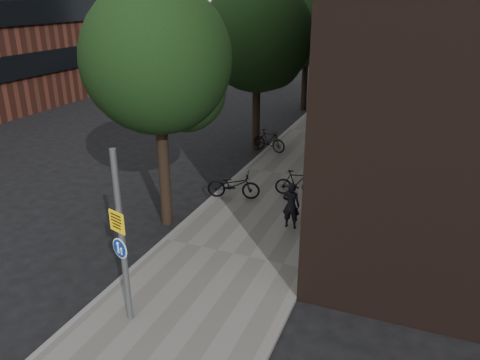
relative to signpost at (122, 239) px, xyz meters
The scene contains 15 objects.
ground 2.35m from the signpost, 13.25° to the left, with size 120.00×120.00×0.00m, color black.
sidewalk 10.47m from the signpost, 83.88° to the left, with size 4.50×60.00×0.12m, color slate.
curb_edge 10.48m from the signpost, 96.47° to the left, with size 0.15×60.00×0.13m, color slate.
street_tree_near 5.90m from the signpost, 109.19° to the left, with size 4.40×4.40×7.50m.
street_tree_mid 13.76m from the signpost, 97.20° to the left, with size 5.00×5.00×7.80m.
street_tree_far 22.59m from the signpost, 94.31° to the left, with size 5.00×5.00×7.80m.
signpost is the anchor object (origin of this frame).
pedestrian 6.24m from the signpost, 69.29° to the left, with size 0.55×0.36×1.52m, color black.
parked_bike_facade_near 10.70m from the signpost, 74.87° to the left, with size 0.56×1.62×0.85m, color black.
parked_bike_facade_far 8.60m from the signpost, 78.79° to the left, with size 0.45×1.59×0.96m, color black.
parked_bike_curb_near 7.34m from the signpost, 93.24° to the left, with size 0.67×1.91×1.01m, color black.
parked_bike_curb_far 12.90m from the signpost, 94.28° to the left, with size 0.49×1.74×1.04m, color black.
parked_car_near 18.46m from the signpost, 116.80° to the left, with size 1.39×3.46×1.18m, color black.
parked_car_mid 24.21m from the signpost, 112.08° to the left, with size 1.21×3.48×1.15m, color maroon.
parked_car_far 30.51m from the signpost, 103.29° to the left, with size 1.85×4.55×1.32m, color black.
Camera 1 is at (4.79, -7.43, 7.07)m, focal length 35.00 mm.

